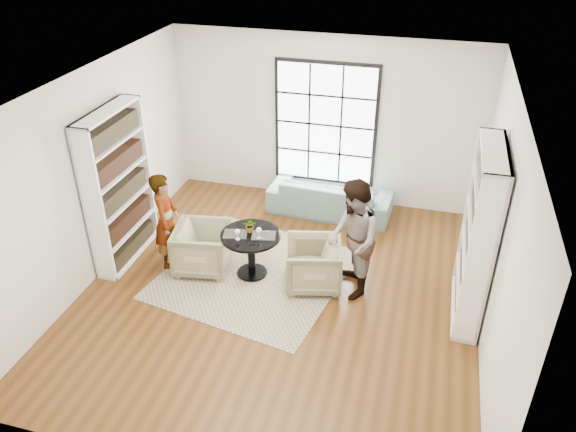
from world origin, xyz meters
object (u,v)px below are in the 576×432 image
(sofa, at_px, (330,196))
(flower_centerpiece, at_px, (250,225))
(armchair_right, at_px, (313,264))
(wine_glass_left, at_px, (237,232))
(pedestal_table, at_px, (251,245))
(person_left, at_px, (166,221))
(armchair_left, at_px, (203,248))
(person_right, at_px, (353,240))
(wine_glass_right, at_px, (259,231))

(sofa, relative_size, flower_centerpiece, 10.34)
(armchair_right, relative_size, wine_glass_left, 4.59)
(pedestal_table, height_order, person_left, person_left)
(pedestal_table, distance_m, flower_centerpiece, 0.31)
(armchair_left, bearing_deg, person_left, 80.79)
(armchair_left, height_order, flower_centerpiece, flower_centerpiece)
(armchair_left, bearing_deg, wine_glass_left, -110.71)
(person_right, bearing_deg, sofa, 178.87)
(armchair_left, bearing_deg, armchair_right, -98.00)
(armchair_left, bearing_deg, sofa, -43.83)
(pedestal_table, relative_size, person_right, 0.50)
(person_left, bearing_deg, wine_glass_left, -109.32)
(armchair_left, distance_m, person_right, 2.30)
(sofa, height_order, person_right, person_right)
(person_right, distance_m, wine_glass_right, 1.34)
(armchair_right, height_order, person_left, person_left)
(pedestal_table, distance_m, armchair_right, 0.95)
(person_right, xyz_separation_m, flower_centerpiece, (-1.51, 0.09, -0.07))
(pedestal_table, xyz_separation_m, sofa, (0.76, 2.14, -0.20))
(person_left, distance_m, wine_glass_left, 1.18)
(wine_glass_left, bearing_deg, armchair_left, 168.50)
(armchair_right, distance_m, wine_glass_right, 0.92)
(armchair_left, bearing_deg, flower_centerpiece, -89.50)
(armchair_right, xyz_separation_m, wine_glass_right, (-0.79, -0.05, 0.48))
(pedestal_table, distance_m, wine_glass_right, 0.36)
(sofa, bearing_deg, flower_centerpiece, 72.38)
(armchair_right, xyz_separation_m, flower_centerpiece, (-0.96, 0.09, 0.45))
(flower_centerpiece, bearing_deg, pedestal_table, -69.74)
(pedestal_table, bearing_deg, armchair_right, -0.91)
(armchair_right, xyz_separation_m, wine_glass_left, (-1.07, -0.16, 0.47))
(pedestal_table, bearing_deg, flower_centerpiece, 110.26)
(armchair_left, relative_size, person_right, 0.46)
(sofa, distance_m, wine_glass_right, 2.35)
(pedestal_table, height_order, flower_centerpiece, flower_centerpiece)
(wine_glass_left, distance_m, flower_centerpiece, 0.27)
(pedestal_table, xyz_separation_m, person_right, (1.49, -0.01, 0.36))
(flower_centerpiece, bearing_deg, wine_glass_right, -38.80)
(wine_glass_left, height_order, flower_centerpiece, flower_centerpiece)
(person_right, bearing_deg, wine_glass_right, -107.59)
(pedestal_table, relative_size, wine_glass_right, 4.89)
(wine_glass_left, bearing_deg, sofa, 68.88)
(armchair_right, relative_size, person_right, 0.45)
(pedestal_table, bearing_deg, wine_glass_right, -24.52)
(armchair_right, relative_size, person_left, 0.52)
(sofa, distance_m, armchair_right, 2.16)
(person_left, bearing_deg, armchair_left, -103.18)
(person_left, xyz_separation_m, flower_centerpiece, (1.28, 0.12, 0.05))
(armchair_right, bearing_deg, person_left, -102.66)
(sofa, xyz_separation_m, wine_glass_left, (-0.89, -2.31, 0.52))
(pedestal_table, bearing_deg, person_right, -0.57)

